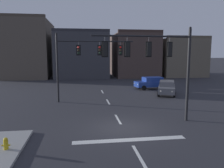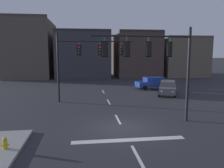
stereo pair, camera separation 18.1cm
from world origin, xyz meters
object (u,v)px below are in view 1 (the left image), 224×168
(car_lot_nearside, at_px, (167,87))
(car_lot_middle, at_px, (152,83))
(signal_mast_far_side, at_px, (82,56))
(signal_mast_near_side, at_px, (156,57))
(fire_hydrant, at_px, (6,146))

(car_lot_nearside, distance_m, car_lot_middle, 4.36)
(signal_mast_far_side, xyz_separation_m, car_lot_nearside, (9.72, 2.42, -3.70))
(signal_mast_near_side, xyz_separation_m, signal_mast_far_side, (-4.90, 7.59, -0.02))
(signal_mast_far_side, relative_size, car_lot_nearside, 1.58)
(signal_mast_far_side, distance_m, fire_hydrant, 12.60)
(signal_mast_near_side, bearing_deg, car_lot_nearside, 64.26)
(car_lot_nearside, distance_m, fire_hydrant, 19.27)
(fire_hydrant, bearing_deg, car_lot_nearside, 45.05)
(car_lot_nearside, bearing_deg, signal_mast_near_side, -115.74)
(signal_mast_near_side, xyz_separation_m, fire_hydrant, (-8.78, -3.62, -4.25))
(signal_mast_far_side, xyz_separation_m, fire_hydrant, (-3.89, -11.21, -4.23))
(signal_mast_far_side, height_order, fire_hydrant, signal_mast_far_side)
(signal_mast_near_side, xyz_separation_m, car_lot_middle, (4.41, 14.35, -3.72))
(car_lot_nearside, height_order, fire_hydrant, car_lot_nearside)
(car_lot_middle, bearing_deg, fire_hydrant, -126.27)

